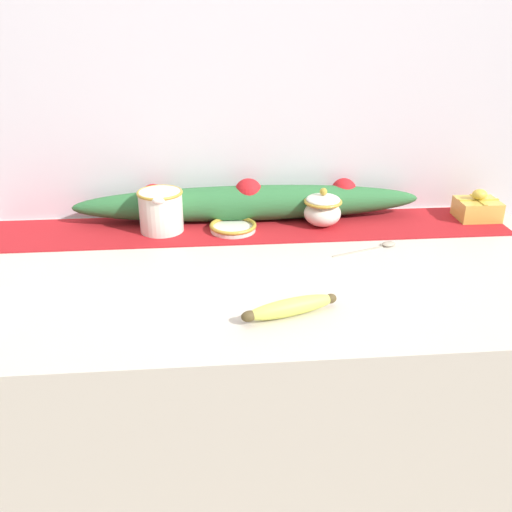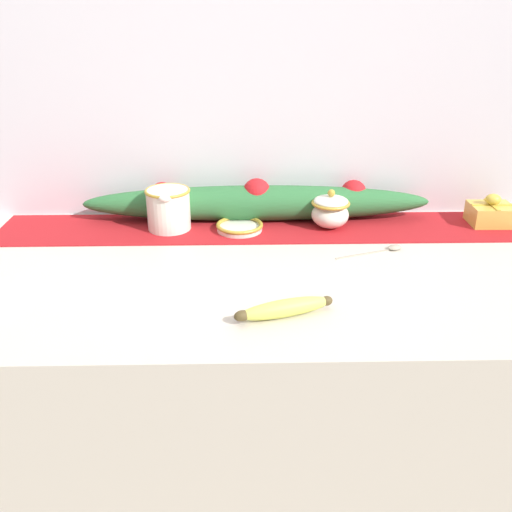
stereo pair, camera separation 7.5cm
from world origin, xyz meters
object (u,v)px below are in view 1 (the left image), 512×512
sugar_bowl (323,209)px  cream_pitcher (161,210)px  small_dish (233,227)px  spoon (384,245)px  gift_box (477,208)px  banana (290,307)px

sugar_bowl → cream_pitcher: bearing=179.9°
small_dish → spoon: (0.37, -0.13, -0.01)m
sugar_bowl → small_dish: sugar_bowl is taller
gift_box → cream_pitcher: bearing=-179.0°
cream_pitcher → banana: (0.28, -0.47, -0.04)m
gift_box → small_dish: bearing=-177.2°
banana → spoon: banana is taller
banana → sugar_bowl: bearing=71.7°
small_dish → banana: size_ratio=0.62×
cream_pitcher → spoon: size_ratio=0.79×
spoon → gift_box: size_ratio=1.56×
cream_pitcher → spoon: cream_pitcher is taller
small_dish → gift_box: gift_box is taller
small_dish → banana: bearing=-78.7°
sugar_bowl → gift_box: sugar_bowl is taller
spoon → banana: bearing=-151.5°
sugar_bowl → small_dish: bearing=-175.9°
cream_pitcher → sugar_bowl: size_ratio=1.32×
small_dish → spoon: 0.40m
cream_pitcher → banana: 0.55m
banana → gift_box: gift_box is taller
cream_pitcher → gift_box: 0.88m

